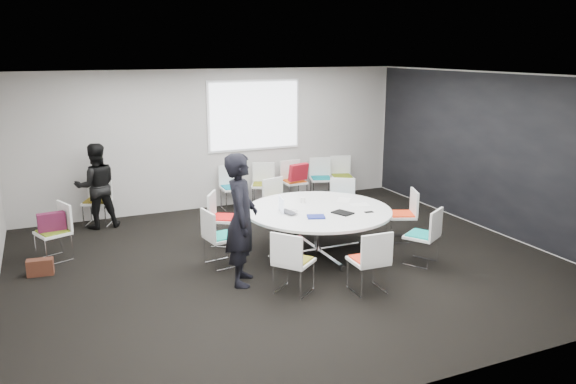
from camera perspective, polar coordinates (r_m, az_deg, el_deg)
name	(u,v)px	position (r m, az deg, el deg)	size (l,w,h in m)	color
room_shell	(292,173)	(8.29, 0.45, 1.98)	(8.08, 7.08, 2.88)	black
conference_table	(318,220)	(8.88, 3.09, -2.88)	(2.30, 2.30, 0.73)	silver
projection_screen	(255,115)	(11.65, -3.42, 7.77)	(1.90, 0.03, 1.35)	white
chair_ring_a	(402,225)	(9.74, 11.47, -3.27)	(0.59, 0.59, 0.88)	silver
chair_ring_b	(341,213)	(10.28, 5.38, -2.11)	(0.64, 0.63, 0.88)	silver
chair_ring_c	(279,212)	(10.28, -0.88, -2.05)	(0.57, 0.56, 0.88)	silver
chair_ring_d	(224,228)	(9.42, -6.52, -3.68)	(0.62, 0.62, 0.88)	silver
chair_ring_e	(221,248)	(8.51, -6.83, -5.68)	(0.51, 0.52, 0.88)	silver
chair_ring_f	(293,274)	(7.53, 0.53, -8.30)	(0.64, 0.64, 0.88)	silver
chair_ring_g	(368,273)	(7.64, 8.17, -8.12)	(0.48, 0.46, 0.88)	silver
chair_ring_h	(422,247)	(8.75, 13.45, -5.42)	(0.63, 0.62, 0.88)	silver
chair_back_a	(233,196)	(11.46, -5.64, -0.39)	(0.47, 0.46, 0.88)	silver
chair_back_b	(263,193)	(11.66, -2.54, -0.09)	(0.61, 0.60, 0.88)	silver
chair_back_c	(294,190)	(11.92, 0.60, 0.24)	(0.47, 0.46, 0.88)	silver
chair_back_d	(321,186)	(12.22, 3.37, 0.57)	(0.58, 0.57, 0.88)	silver
chair_back_e	(342,184)	(12.46, 5.46, 0.80)	(0.57, 0.57, 0.88)	silver
chair_spare_left	(55,243)	(9.39, -22.60, -4.79)	(0.58, 0.59, 0.88)	silver
chair_person_back	(98,210)	(10.97, -18.74, -1.78)	(0.60, 0.60, 0.88)	silver
person_main	(241,219)	(7.67, -4.75, -2.80)	(0.67, 0.44, 1.84)	black
person_back	(96,186)	(10.69, -18.90, 0.58)	(0.76, 0.59, 1.56)	black
laptop	(291,212)	(8.63, 0.28, -2.03)	(0.34, 0.22, 0.03)	#333338
laptop_lid	(281,204)	(8.61, -0.71, -1.26)	(0.30, 0.02, 0.22)	silver
notebook_black	(343,213)	(8.63, 5.57, -2.12)	(0.22, 0.30, 0.02)	black
tablet_folio	(316,217)	(8.39, 2.86, -2.52)	(0.26, 0.20, 0.03)	navy
papers_right	(344,200)	(9.40, 5.68, -0.80)	(0.30, 0.21, 0.00)	white
papers_front	(360,205)	(9.14, 7.30, -1.28)	(0.30, 0.21, 0.00)	silver
cup	(303,200)	(9.18, 1.51, -0.83)	(0.08, 0.08, 0.09)	white
phone	(369,212)	(8.74, 8.22, -2.02)	(0.14, 0.07, 0.01)	black
maroon_bag	(52,222)	(9.28, -22.89, -2.80)	(0.40, 0.14, 0.28)	#561732
brown_bag	(40,267)	(8.91, -23.86, -7.00)	(0.36, 0.16, 0.24)	#462216
red_jacket	(298,172)	(11.62, 1.07, 2.03)	(0.44, 0.10, 0.35)	#AF1523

